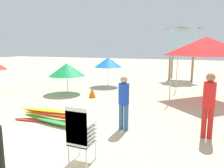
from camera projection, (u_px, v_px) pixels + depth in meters
The scene contains 10 objects.
ground at pixel (2, 159), 4.77m from camera, with size 80.00×80.00×0.00m, color beige.
stacked_plastic_chairs at pixel (79, 131), 4.44m from camera, with size 0.48×0.48×1.29m.
surfboard_pile at pixel (50, 116), 7.09m from camera, with size 2.66×0.84×0.40m.
lifeguard_near_left at pixel (209, 101), 5.71m from camera, with size 0.32×0.32×1.79m.
lifeguard_far_right at pixel (124, 99), 6.29m from camera, with size 0.32×0.32×1.64m.
popup_canopy at pixel (206, 46), 9.70m from camera, with size 2.75×2.75×2.93m.
lifeguard_tower at pixel (183, 38), 15.73m from camera, with size 1.98×1.98×4.23m.
beach_umbrella_mid at pixel (108, 62), 13.39m from camera, with size 1.75×1.75×1.82m.
beach_umbrella_far at pixel (67, 70), 11.30m from camera, with size 1.92×1.92×1.62m.
traffic_cone_near at pixel (92, 92), 10.49m from camera, with size 0.37×0.37×0.52m, color orange.
Camera 1 is at (3.95, -3.14, 2.46)m, focal length 34.34 mm.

